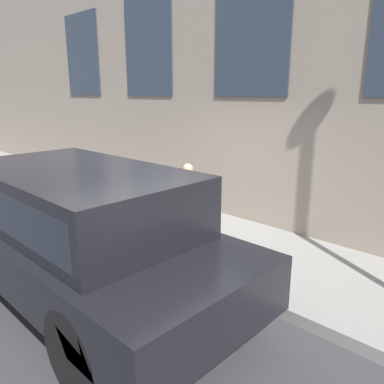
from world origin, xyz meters
TOP-DOWN VIEW (x-y plane):
  - ground_plane at (0.00, 0.00)m, footprint 80.00×80.00m
  - sidewalk at (1.10, 0.00)m, footprint 2.20×60.00m
  - fire_hydrant at (0.67, -0.17)m, footprint 0.29×0.42m
  - person at (1.14, 0.48)m, footprint 0.28×0.19m
  - parked_truck_charcoal_near at (-1.30, -0.01)m, footprint 1.91×4.88m

SIDE VIEW (x-z plane):
  - ground_plane at x=0.00m, z-range 0.00..0.00m
  - sidewalk at x=1.10m, z-range 0.00..0.15m
  - fire_hydrant at x=0.67m, z-range 0.16..0.87m
  - person at x=1.14m, z-range 0.27..1.44m
  - parked_truck_charcoal_near at x=-1.30m, z-range 0.15..1.81m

